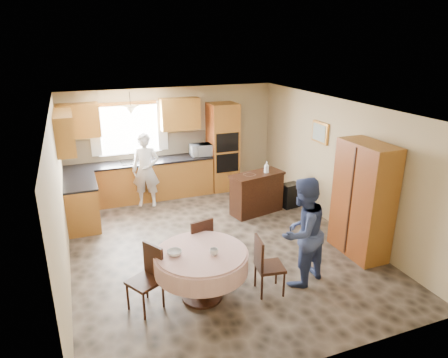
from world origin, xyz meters
TOP-DOWN VIEW (x-y plane):
  - floor at (0.00, 0.00)m, footprint 5.00×6.00m
  - ceiling at (0.00, 0.00)m, footprint 5.00×6.00m
  - wall_back at (0.00, 3.00)m, footprint 5.00×0.02m
  - wall_front at (0.00, -3.00)m, footprint 5.00×0.02m
  - wall_left at (-2.50, 0.00)m, footprint 0.02×6.00m
  - wall_right at (2.50, 0.00)m, footprint 0.02×6.00m
  - window at (-1.00, 2.98)m, footprint 1.40×0.03m
  - curtain_left at (-1.75, 2.93)m, footprint 0.22×0.02m
  - curtain_right at (-0.25, 2.93)m, footprint 0.22×0.02m
  - base_cab_back at (-0.85, 2.70)m, footprint 3.30×0.60m
  - counter_back at (-0.85, 2.70)m, footprint 3.30×0.64m
  - base_cab_left at (-2.20, 1.80)m, footprint 0.60×1.20m
  - counter_left at (-2.20, 1.80)m, footprint 0.64×1.20m
  - backsplash at (-0.85, 2.99)m, footprint 3.30×0.02m
  - wall_cab_left at (-2.05, 2.83)m, footprint 0.85×0.33m
  - wall_cab_right at (0.15, 2.83)m, footprint 0.90×0.33m
  - wall_cab_side at (-2.33, 1.80)m, footprint 0.33×1.20m
  - oven_tower at (1.15, 2.69)m, footprint 0.66×0.62m
  - oven_upper at (1.15, 2.38)m, footprint 0.56×0.01m
  - oven_lower at (1.15, 2.38)m, footprint 0.56×0.01m
  - pendant at (-1.00, 2.50)m, footprint 0.36×0.36m
  - sideboard at (1.30, 1.06)m, footprint 1.23×0.71m
  - space_heater at (2.14, 1.07)m, footprint 0.43×0.33m
  - cupboard at (2.22, -1.11)m, footprint 0.52×1.04m
  - dining_table at (-0.72, -1.37)m, footprint 1.33×1.33m
  - chair_left at (-1.46, -1.29)m, footprint 0.54×0.54m
  - chair_back at (-0.54, -0.68)m, footprint 0.47×0.47m
  - chair_right at (0.18, -1.57)m, footprint 0.44×0.44m
  - framed_picture at (2.47, 0.62)m, footprint 0.06×0.52m
  - microwave at (0.58, 2.65)m, footprint 0.50×0.34m
  - person_sink at (-0.80, 2.30)m, footprint 0.70×0.57m
  - person_dining at (0.80, -1.52)m, footprint 1.00×0.90m
  - bowl_sideboard at (1.12, 1.06)m, footprint 0.27×0.27m
  - bottle_sideboard at (1.51, 1.06)m, footprint 0.13×0.13m
  - cup_table at (-0.59, -1.52)m, footprint 0.13×0.13m
  - bowl_table at (-1.09, -1.33)m, footprint 0.23×0.23m

SIDE VIEW (x-z plane):
  - floor at x=0.00m, z-range -0.01..0.01m
  - space_heater at x=2.14m, z-range 0.00..0.54m
  - sideboard at x=1.30m, z-range 0.00..0.83m
  - base_cab_back at x=-0.85m, z-range 0.00..0.88m
  - base_cab_left at x=-2.20m, z-range 0.00..0.88m
  - chair_right at x=0.18m, z-range 0.05..0.94m
  - chair_left at x=-1.46m, z-range 0.05..0.97m
  - chair_back at x=-0.54m, z-range 0.05..0.97m
  - dining_table at x=-0.72m, z-range 0.21..0.96m
  - oven_lower at x=1.15m, z-range 0.53..0.97m
  - bowl_table at x=-1.09m, z-range 0.75..0.82m
  - cup_table at x=-0.59m, z-range 0.75..0.85m
  - person_sink at x=-0.80m, z-range 0.00..1.65m
  - person_dining at x=0.80m, z-range 0.00..1.69m
  - bowl_sideboard at x=1.12m, z-range 0.83..0.88m
  - counter_back at x=-0.85m, z-range 0.88..0.92m
  - counter_left at x=-2.20m, z-range 0.88..0.92m
  - bottle_sideboard at x=1.51m, z-range 0.83..1.12m
  - cupboard at x=2.22m, z-range 0.00..1.98m
  - microwave at x=0.58m, z-range 0.92..1.19m
  - oven_tower at x=1.15m, z-range 0.00..2.12m
  - backsplash at x=-0.85m, z-range 0.90..1.46m
  - wall_back at x=0.00m, z-range 0.00..2.50m
  - wall_front at x=0.00m, z-range 0.00..2.50m
  - wall_left at x=-2.50m, z-range 0.00..2.50m
  - wall_right at x=2.50m, z-range 0.00..2.50m
  - oven_upper at x=1.15m, z-range 1.02..1.48m
  - window at x=-1.00m, z-range 1.05..2.15m
  - curtain_left at x=-1.75m, z-range 1.08..2.22m
  - curtain_right at x=-0.25m, z-range 1.08..2.22m
  - framed_picture at x=2.47m, z-range 1.54..1.97m
  - wall_cab_left at x=-2.05m, z-range 1.55..2.27m
  - wall_cab_right at x=0.15m, z-range 1.55..2.27m
  - wall_cab_side at x=-2.33m, z-range 1.55..2.27m
  - pendant at x=-1.00m, z-range 2.03..2.21m
  - ceiling at x=0.00m, z-range 2.50..2.50m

